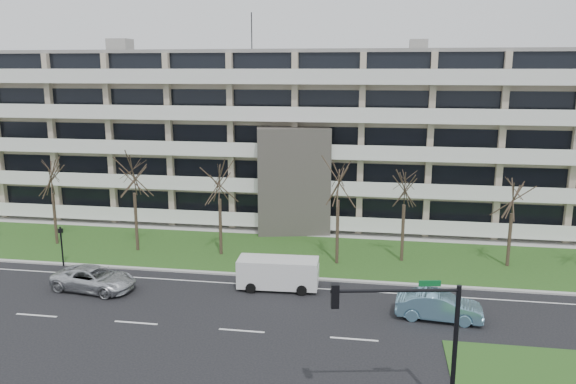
% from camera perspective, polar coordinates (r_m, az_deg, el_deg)
% --- Properties ---
extents(ground, '(160.00, 160.00, 0.00)m').
position_cam_1_polar(ground, '(31.07, -4.73, -13.87)').
color(ground, black).
rests_on(ground, ground).
extents(grass_verge, '(90.00, 10.00, 0.06)m').
position_cam_1_polar(grass_verge, '(42.83, -0.56, -6.21)').
color(grass_verge, '#254B19').
rests_on(grass_verge, ground).
extents(curb, '(90.00, 0.35, 0.12)m').
position_cam_1_polar(curb, '(38.20, -1.84, -8.55)').
color(curb, '#B2B2AD').
rests_on(curb, ground).
extents(sidewalk, '(90.00, 2.00, 0.08)m').
position_cam_1_polar(sidewalk, '(48.01, 0.55, -4.12)').
color(sidewalk, '#B2B2AD').
rests_on(sidewalk, ground).
extents(grass_median, '(7.00, 5.00, 0.06)m').
position_cam_1_polar(grass_median, '(29.39, 23.00, -16.46)').
color(grass_median, '#254B19').
rests_on(grass_median, ground).
extents(lane_edge_line, '(90.00, 0.12, 0.01)m').
position_cam_1_polar(lane_edge_line, '(36.85, -2.29, -9.45)').
color(lane_edge_line, white).
rests_on(lane_edge_line, ground).
extents(apartment_building, '(60.50, 15.10, 18.75)m').
position_cam_1_polar(apartment_building, '(53.11, 1.67, 5.84)').
color(apartment_building, tan).
rests_on(apartment_building, ground).
extents(silver_pickup, '(5.62, 3.19, 1.48)m').
position_cam_1_polar(silver_pickup, '(37.93, -19.10, -8.32)').
color(silver_pickup, silver).
rests_on(silver_pickup, ground).
extents(blue_sedan, '(4.88, 2.08, 1.56)m').
position_cam_1_polar(blue_sedan, '(33.05, 15.08, -11.11)').
color(blue_sedan, '#6FA3C1').
rests_on(blue_sedan, ground).
extents(white_van, '(5.17, 2.28, 1.97)m').
position_cam_1_polar(white_van, '(35.93, -0.91, -8.02)').
color(white_van, white).
rests_on(white_van, ground).
extents(traffic_signal, '(5.03, 1.21, 5.90)m').
position_cam_1_polar(traffic_signal, '(22.88, 12.63, -13.62)').
color(traffic_signal, black).
rests_on(traffic_signal, ground).
extents(pedestrian_signal, '(0.32, 0.28, 2.91)m').
position_cam_1_polar(pedestrian_signal, '(42.72, -22.04, -4.65)').
color(pedestrian_signal, black).
rests_on(pedestrian_signal, ground).
extents(tree_1, '(3.70, 3.70, 7.39)m').
position_cam_1_polar(tree_1, '(47.36, -22.96, 1.75)').
color(tree_1, '#382B21').
rests_on(tree_1, ground).
extents(tree_2, '(4.07, 4.07, 8.14)m').
position_cam_1_polar(tree_2, '(43.47, -15.47, 2.18)').
color(tree_2, '#382B21').
rests_on(tree_2, ground).
extents(tree_3, '(3.86, 3.86, 7.71)m').
position_cam_1_polar(tree_3, '(41.32, -7.02, 1.56)').
color(tree_3, '#382B21').
rests_on(tree_3, ground).
extents(tree_4, '(4.20, 4.20, 8.41)m').
position_cam_1_polar(tree_4, '(39.10, 5.15, 1.79)').
color(tree_4, '#382B21').
rests_on(tree_4, ground).
extents(tree_5, '(3.78, 3.78, 7.56)m').
position_cam_1_polar(tree_5, '(40.46, 11.80, 0.98)').
color(tree_5, '#382B21').
rests_on(tree_5, ground).
extents(tree_6, '(3.46, 3.46, 6.93)m').
position_cam_1_polar(tree_6, '(41.63, 21.94, -0.05)').
color(tree_6, '#382B21').
rests_on(tree_6, ground).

